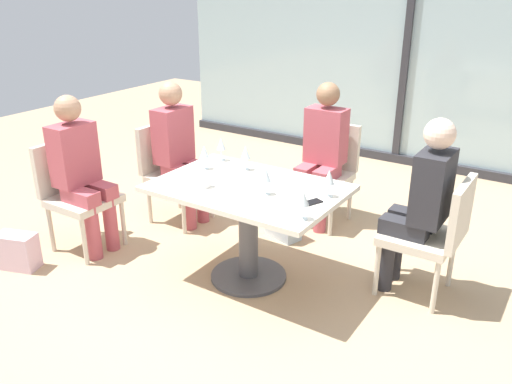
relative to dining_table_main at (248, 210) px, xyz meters
name	(u,v)px	position (x,y,z in m)	size (l,w,h in m)	color
ground_plane	(249,277)	(0.00, 0.00, -0.55)	(12.00, 12.00, 0.00)	tan
window_wall_backdrop	(406,59)	(0.00, 3.20, 0.66)	(5.97, 0.10, 2.70)	#9DB7BC
dining_table_main	(248,210)	(0.00, 0.00, 0.00)	(1.29, 0.88, 0.73)	silver
chair_near_window	(327,167)	(0.00, 1.26, -0.05)	(0.46, 0.51, 0.87)	beige
chair_side_end	(75,189)	(-1.45, -0.33, -0.05)	(0.50, 0.46, 0.87)	beige
chair_far_left	(171,167)	(-1.17, 0.50, -0.05)	(0.50, 0.46, 0.87)	beige
chair_far_right	(434,231)	(1.17, 0.50, -0.05)	(0.50, 0.46, 0.87)	beige
person_near_window	(322,148)	(0.00, 1.15, 0.15)	(0.34, 0.39, 1.26)	#B24C56
person_side_end	(81,168)	(-1.34, -0.33, 0.15)	(0.39, 0.34, 1.26)	#B24C56
person_far_left	(179,147)	(-1.06, 0.50, 0.15)	(0.39, 0.34, 1.26)	#B24C56
person_far_right	(422,199)	(1.06, 0.50, 0.15)	(0.39, 0.34, 1.26)	#28282D
wine_glass_0	(329,178)	(0.55, 0.13, 0.31)	(0.07, 0.07, 0.18)	silver
wine_glass_1	(266,176)	(0.18, -0.06, 0.31)	(0.07, 0.07, 0.18)	silver
wine_glass_2	(303,199)	(0.57, -0.27, 0.31)	(0.07, 0.07, 0.18)	silver
wine_glass_3	(204,152)	(-0.47, 0.11, 0.31)	(0.07, 0.07, 0.18)	silver
wine_glass_4	(221,144)	(-0.48, 0.34, 0.31)	(0.07, 0.07, 0.18)	silver
wine_glass_5	(245,153)	(-0.20, 0.26, 0.31)	(0.07, 0.07, 0.18)	silver
coffee_cup	(205,181)	(-0.24, -0.18, 0.23)	(0.08, 0.08, 0.09)	white
cell_phone_on_table	(311,202)	(0.51, -0.03, 0.19)	(0.07, 0.14, 0.01)	black
handbag_0	(283,222)	(-0.12, 0.71, -0.41)	(0.30, 0.16, 0.28)	silver
handbag_1	(17,251)	(-1.55, -0.84, -0.41)	(0.30, 0.16, 0.28)	beige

